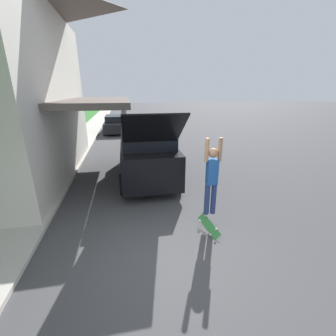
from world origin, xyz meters
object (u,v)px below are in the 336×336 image
(skateboarder, at_px, (212,177))
(car_down_street, at_px, (116,124))
(skateboard, at_px, (209,226))
(suv_parked, at_px, (146,150))

(skateboarder, bearing_deg, car_down_street, 100.44)
(skateboarder, relative_size, skateboard, 2.62)
(suv_parked, height_order, skateboard, suv_parked)
(car_down_street, distance_m, skateboard, 14.86)
(car_down_street, relative_size, skateboarder, 2.15)
(car_down_street, bearing_deg, skateboard, -80.04)
(skateboarder, bearing_deg, suv_parked, 107.83)
(suv_parked, distance_m, skateboard, 4.27)
(car_down_street, bearing_deg, suv_parked, -82.30)
(suv_parked, relative_size, skateboarder, 2.85)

